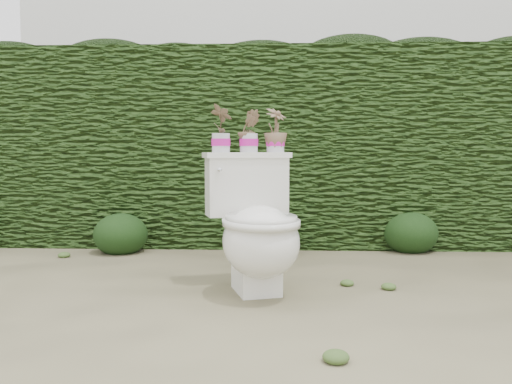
{
  "coord_description": "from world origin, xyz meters",
  "views": [
    {
      "loc": [
        0.12,
        -3.1,
        0.8
      ],
      "look_at": [
        -0.01,
        -0.02,
        0.55
      ],
      "focal_mm": 38.0,
      "sensor_mm": 36.0,
      "label": 1
    }
  ],
  "objects_px": {
    "potted_plant_left": "(221,130)",
    "potted_plant_right": "(275,131)",
    "potted_plant_center": "(249,132)",
    "toilet": "(257,229)"
  },
  "relations": [
    {
      "from": "toilet",
      "to": "potted_plant_center",
      "type": "xyz_separation_m",
      "value": [
        -0.06,
        0.23,
        0.54
      ]
    },
    {
      "from": "potted_plant_center",
      "to": "potted_plant_right",
      "type": "height_order",
      "value": "potted_plant_right"
    },
    {
      "from": "toilet",
      "to": "potted_plant_right",
      "type": "xyz_separation_m",
      "value": [
        0.1,
        0.28,
        0.54
      ]
    },
    {
      "from": "potted_plant_center",
      "to": "potted_plant_right",
      "type": "distance_m",
      "value": 0.16
    },
    {
      "from": "potted_plant_left",
      "to": "potted_plant_right",
      "type": "xyz_separation_m",
      "value": [
        0.31,
        0.1,
        -0.01
      ]
    },
    {
      "from": "potted_plant_center",
      "to": "potted_plant_right",
      "type": "bearing_deg",
      "value": 6.39
    },
    {
      "from": "toilet",
      "to": "potted_plant_center",
      "type": "height_order",
      "value": "potted_plant_center"
    },
    {
      "from": "toilet",
      "to": "potted_plant_left",
      "type": "relative_size",
      "value": 2.97
    },
    {
      "from": "potted_plant_left",
      "to": "potted_plant_center",
      "type": "distance_m",
      "value": 0.17
    },
    {
      "from": "potted_plant_left",
      "to": "potted_plant_right",
      "type": "distance_m",
      "value": 0.33
    }
  ]
}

